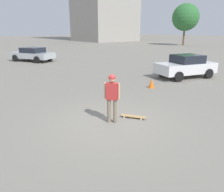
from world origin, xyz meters
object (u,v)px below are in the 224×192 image
Objects in this scene: car_parked_near at (186,66)px; traffic_cone at (152,83)px; car_parked_far at (32,54)px; skateboard at (133,116)px; person at (112,94)px.

car_parked_near is 8.64× the size of traffic_cone.
skateboard is at bearing 145.51° from car_parked_far.
person is 1.92× the size of skateboard.
traffic_cone is at bearing 74.20° from person.
person is 1.34m from skateboard.
person is 0.35× the size of car_parked_far.
skateboard is (-0.19, -0.87, -1.00)m from person.
skateboard is 17.64m from car_parked_far.
traffic_cone is at bearing -89.56° from skateboard.
person is at bearing 142.61° from car_parked_far.
skateboard is at bearing 36.87° from car_parked_near.
car_parked_near reaches higher than car_parked_far.
traffic_cone is (-14.92, -1.42, -0.49)m from car_parked_far.
person is at bearing 33.82° from car_parked_near.
car_parked_far is (14.49, 5.36, -0.05)m from car_parked_near.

